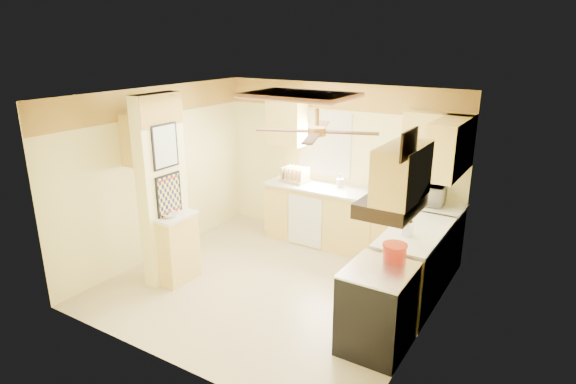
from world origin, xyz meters
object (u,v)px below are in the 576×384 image
Objects in this scene: dutch_oven at (395,252)px; kettle at (408,228)px; microwave at (426,194)px; bowl at (169,215)px; stove at (377,309)px.

kettle is (-0.08, 0.66, 0.03)m from dutch_oven.
microwave is at bearing 97.03° from dutch_oven.
kettle is (2.82, 1.02, 0.07)m from bowl.
bowl is 2.92m from dutch_oven.
dutch_oven is (2.90, 0.36, 0.04)m from bowl.
stove is 0.62m from dutch_oven.
microwave reaches higher than bowl.
stove is 4.50× the size of kettle.
kettle is at bearing 91.79° from stove.
dutch_oven is 0.66m from kettle.
microwave is 1.90× the size of dutch_oven.
stove is 1.10m from kettle.
microwave is 3.49m from bowl.
bowl is (-2.66, -2.26, -0.11)m from microwave.
kettle is at bearing 19.89° from bowl.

